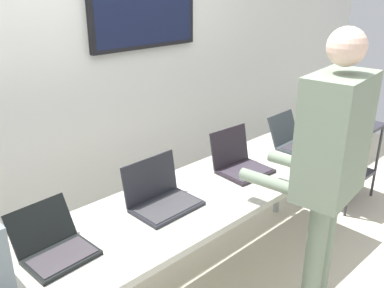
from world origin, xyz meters
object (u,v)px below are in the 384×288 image
workbench (184,208)px  laptop_station_2 (239,162)px  laptop_station_3 (294,140)px  person (330,158)px  coffee_mug (296,167)px  storage_cart (345,150)px  laptop_station_1 (161,196)px  laptop_station_0 (54,245)px

workbench → laptop_station_2: bearing=4.9°
laptop_station_3 → person: person is taller
person → workbench: bearing=128.5°
workbench → person: 0.88m
coffee_mug → storage_cart: bearing=11.0°
workbench → laptop_station_1: size_ratio=7.63×
laptop_station_3 → storage_cart: (0.80, -0.05, -0.31)m
laptop_station_1 → storage_cart: bearing=-1.9°
workbench → laptop_station_0: (-0.79, 0.05, 0.10)m
laptop_station_0 → laptop_station_1: size_ratio=0.91×
person → storage_cart: 1.71m
laptop_station_0 → storage_cart: (2.78, -0.07, -0.30)m
workbench → laptop_station_0: size_ratio=8.41×
person → laptop_station_2: bearing=84.7°
laptop_station_1 → laptop_station_3: size_ratio=1.12×
laptop_station_2 → coffee_mug: (0.23, -0.30, -0.01)m
workbench → person: (0.49, -0.62, 0.37)m
laptop_station_1 → laptop_station_2: laptop_station_2 is taller
laptop_station_0 → coffee_mug: laptop_station_0 is taller
laptop_station_2 → storage_cart: 1.47m
storage_cart → workbench: bearing=179.6°
laptop_station_2 → coffee_mug: 0.38m
laptop_station_1 → laptop_station_2: (0.68, -0.01, 0.00)m
laptop_station_1 → laptop_station_2: bearing=-0.5°
laptop_station_3 → storage_cart: bearing=-3.7°
laptop_station_2 → storage_cart: laptop_station_2 is taller
laptop_station_0 → laptop_station_2: 1.34m
laptop_station_3 → laptop_station_0: bearing=179.6°
laptop_station_2 → person: (-0.06, -0.67, 0.26)m
laptop_station_0 → laptop_station_1: laptop_station_1 is taller
workbench → laptop_station_1: 0.18m
laptop_station_0 → coffee_mug: size_ratio=3.58×
person → coffee_mug: 0.55m
person → laptop_station_3: bearing=43.4°
laptop_station_1 → person: (0.62, -0.68, 0.26)m
person → storage_cart: (1.50, 0.61, -0.57)m
laptop_station_2 → coffee_mug: laptop_station_2 is taller
laptop_station_0 → coffee_mug: bearing=-10.9°
workbench → laptop_station_3: bearing=1.8°
laptop_station_3 → storage_cart: size_ratio=0.46×
laptop_station_3 → coffee_mug: size_ratio=3.52×
workbench → coffee_mug: (0.79, -0.25, 0.10)m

